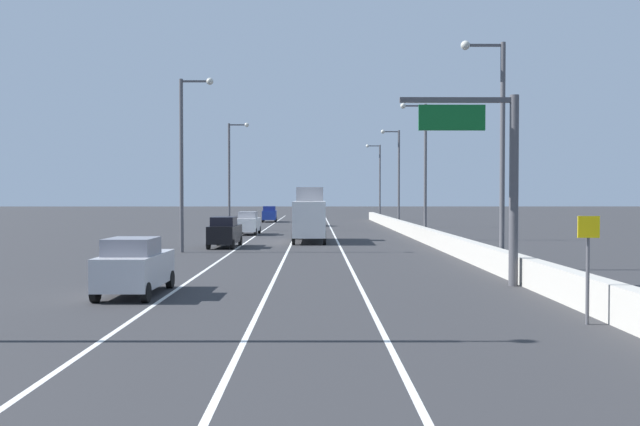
# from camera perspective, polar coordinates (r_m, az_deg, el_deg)

# --- Properties ---
(ground_plane) EXTENTS (320.00, 320.00, 0.00)m
(ground_plane) POSITION_cam_1_polar(r_m,az_deg,el_deg) (66.79, -0.21, -1.61)
(ground_plane) COLOR #2D2D30
(lane_stripe_left) EXTENTS (0.16, 130.00, 0.00)m
(lane_stripe_left) POSITION_cam_1_polar(r_m,az_deg,el_deg) (58.04, -5.62, -2.07)
(lane_stripe_left) COLOR silver
(lane_stripe_left) RESTS_ON ground_plane
(lane_stripe_center) EXTENTS (0.16, 130.00, 0.00)m
(lane_stripe_center) POSITION_cam_1_polar(r_m,az_deg,el_deg) (57.83, -2.16, -2.08)
(lane_stripe_center) COLOR silver
(lane_stripe_center) RESTS_ON ground_plane
(lane_stripe_right) EXTENTS (0.16, 130.00, 0.00)m
(lane_stripe_right) POSITION_cam_1_polar(r_m,az_deg,el_deg) (57.83, 1.31, -2.08)
(lane_stripe_right) COLOR silver
(lane_stripe_right) RESTS_ON ground_plane
(jersey_barrier_right) EXTENTS (0.60, 120.00, 1.10)m
(jersey_barrier_right) POSITION_cam_1_polar(r_m,az_deg,el_deg) (43.63, 10.70, -2.53)
(jersey_barrier_right) COLOR #B2ADA3
(jersey_barrier_right) RESTS_ON ground_plane
(overhead_sign_gantry) EXTENTS (4.68, 0.36, 7.50)m
(overhead_sign_gantry) POSITION_cam_1_polar(r_m,az_deg,el_deg) (27.88, 14.31, 3.80)
(overhead_sign_gantry) COLOR #47474C
(overhead_sign_gantry) RESTS_ON ground_plane
(speed_advisory_sign) EXTENTS (0.60, 0.11, 3.00)m
(speed_advisory_sign) POSITION_cam_1_polar(r_m,az_deg,el_deg) (20.35, 21.30, -3.71)
(speed_advisory_sign) COLOR #4C4C51
(speed_advisory_sign) RESTS_ON ground_plane
(lamp_post_right_second) EXTENTS (2.14, 0.44, 10.92)m
(lamp_post_right_second) POSITION_cam_1_polar(r_m,az_deg,el_deg) (34.02, 14.48, 5.89)
(lamp_post_right_second) COLOR #4C4C51
(lamp_post_right_second) RESTS_ON ground_plane
(lamp_post_right_third) EXTENTS (2.14, 0.44, 10.92)m
(lamp_post_right_third) POSITION_cam_1_polar(r_m,az_deg,el_deg) (55.54, 8.47, 4.18)
(lamp_post_right_third) COLOR #4C4C51
(lamp_post_right_third) RESTS_ON ground_plane
(lamp_post_right_fourth) EXTENTS (2.14, 0.44, 10.92)m
(lamp_post_right_fourth) POSITION_cam_1_polar(r_m,az_deg,el_deg) (77.42, 6.37, 3.41)
(lamp_post_right_fourth) COLOR #4C4C51
(lamp_post_right_fourth) RESTS_ON ground_plane
(lamp_post_right_fifth) EXTENTS (2.14, 0.44, 10.92)m
(lamp_post_right_fifth) POSITION_cam_1_polar(r_m,az_deg,el_deg) (99.31, 4.84, 2.98)
(lamp_post_right_fifth) COLOR #4C4C51
(lamp_post_right_fifth) RESTS_ON ground_plane
(lamp_post_left_mid) EXTENTS (2.14, 0.44, 10.92)m
(lamp_post_left_mid) POSITION_cam_1_polar(r_m,az_deg,el_deg) (44.02, -11.10, 4.89)
(lamp_post_left_mid) COLOR #4C4C51
(lamp_post_left_mid) RESTS_ON ground_plane
(lamp_post_left_far) EXTENTS (2.14, 0.44, 10.92)m
(lamp_post_left_far) POSITION_cam_1_polar(r_m,az_deg,el_deg) (70.17, -7.34, 3.61)
(lamp_post_left_far) COLOR #4C4C51
(lamp_post_left_far) RESTS_ON ground_plane
(car_silver_0) EXTENTS (1.96, 4.53, 2.07)m
(car_silver_0) POSITION_cam_1_polar(r_m,az_deg,el_deg) (25.50, -15.09, -4.29)
(car_silver_0) COLOR #B7B7BC
(car_silver_0) RESTS_ON ground_plane
(car_blue_1) EXTENTS (2.02, 4.70, 2.15)m
(car_blue_1) POSITION_cam_1_polar(r_m,az_deg,el_deg) (93.11, -4.20, -0.09)
(car_blue_1) COLOR #1E389E
(car_blue_1) RESTS_ON ground_plane
(car_gray_2) EXTENTS (1.98, 4.08, 1.89)m
(car_gray_2) POSITION_cam_1_polar(r_m,az_deg,el_deg) (80.73, -0.70, -0.41)
(car_gray_2) COLOR slate
(car_gray_2) RESTS_ON ground_plane
(car_black_3) EXTENTS (1.94, 4.75, 2.11)m
(car_black_3) POSITION_cam_1_polar(r_m,az_deg,el_deg) (47.69, -7.89, -1.58)
(car_black_3) COLOR black
(car_black_3) RESTS_ON ground_plane
(car_white_4) EXTENTS (1.95, 4.32, 2.12)m
(car_white_4) POSITION_cam_1_polar(r_m,az_deg,el_deg) (62.97, -5.95, -0.84)
(car_white_4) COLOR white
(car_white_4) RESTS_ON ground_plane
(box_truck) EXTENTS (2.50, 8.01, 4.22)m
(box_truck) POSITION_cam_1_polar(r_m,az_deg,el_deg) (53.05, -0.87, -0.32)
(box_truck) COLOR silver
(box_truck) RESTS_ON ground_plane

